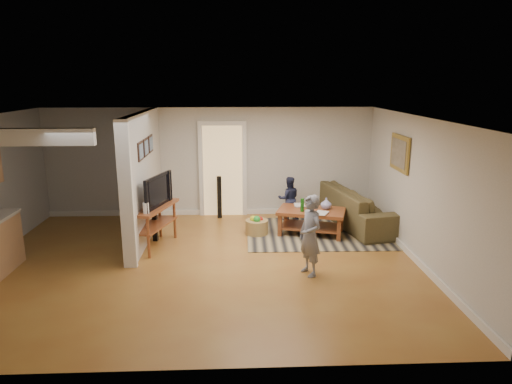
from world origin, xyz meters
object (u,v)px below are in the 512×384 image
toddler (288,220)px  toy_basket (257,226)px  coffee_table (312,215)px  tv_console (154,210)px  child (309,274)px  speaker_left (155,219)px  speaker_right (219,197)px  sofa (358,223)px

toddler → toy_basket: bearing=48.5°
coffee_table → tv_console: size_ratio=1.10×
child → speaker_left: bearing=-146.2°
speaker_left → child: bearing=-23.5°
toy_basket → speaker_right: bearing=123.8°
tv_console → toy_basket: bearing=35.1°
sofa → speaker_right: 3.18m
tv_console → toddler: size_ratio=1.36×
tv_console → toddler: 3.23m
tv_console → child: (2.72, -1.39, -0.73)m
coffee_table → speaker_right: speaker_right is taller
speaker_right → sofa: bearing=-20.2°
child → toddler: child is taller
tv_console → coffee_table: bearing=28.1°
coffee_table → speaker_right: (-1.94, 1.24, 0.08)m
speaker_right → child: size_ratio=0.73×
sofa → toddler: 1.55m
toddler → speaker_right: bearing=-12.0°
sofa → speaker_left: 4.42m
toddler → tv_console: bearing=27.7°
toddler → child: bearing=87.7°
coffee_table → toddler: size_ratio=1.50×
sofa → tv_console: tv_console is taller
speaker_right → toy_basket: size_ratio=2.11×
speaker_left → toddler: speaker_left is taller
tv_console → toddler: bearing=47.2°
coffee_table → toddler: coffee_table is taller
tv_console → speaker_right: size_ratio=1.40×
toddler → speaker_left: bearing=21.5°
sofa → speaker_left: size_ratio=2.98×
speaker_right → toy_basket: (0.81, -1.20, -0.32)m
speaker_right → toddler: 1.67m
toy_basket → toddler: bearing=50.8°
child → toddler: 2.97m
speaker_right → toddler: bearing=-19.4°
speaker_left → toy_basket: bearing=16.7°
toy_basket → child: size_ratio=0.35×
toy_basket → tv_console: bearing=-161.9°
sofa → speaker_left: speaker_left is taller
sofa → child: (-1.51, -2.66, 0.00)m
coffee_table → speaker_left: (-3.16, -0.26, 0.05)m
sofa → speaker_right: speaker_right is taller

